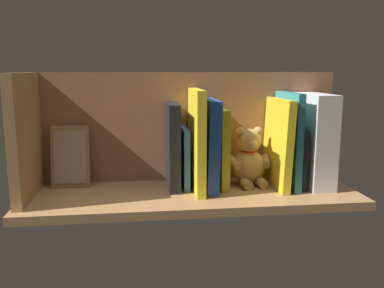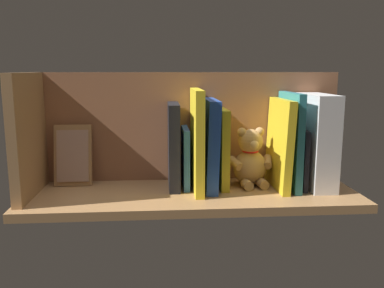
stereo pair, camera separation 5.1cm
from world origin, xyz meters
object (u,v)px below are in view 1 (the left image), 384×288
(dictionary_thick_white, at_px, (313,140))
(teddy_bear, at_px, (249,159))
(book_0, at_px, (295,156))
(picture_frame_leaning, at_px, (70,157))

(dictionary_thick_white, bearing_deg, teddy_bear, -7.38)
(book_0, xyz_separation_m, picture_frame_leaning, (0.62, -0.05, 0.00))
(book_0, distance_m, teddy_bear, 0.13)
(dictionary_thick_white, xyz_separation_m, teddy_bear, (0.18, -0.02, -0.06))
(dictionary_thick_white, bearing_deg, book_0, -12.39)
(dictionary_thick_white, xyz_separation_m, picture_frame_leaning, (0.67, -0.07, -0.04))
(dictionary_thick_white, height_order, book_0, dictionary_thick_white)
(dictionary_thick_white, relative_size, picture_frame_leaning, 1.50)
(teddy_bear, bearing_deg, book_0, 167.91)
(book_0, height_order, picture_frame_leaning, picture_frame_leaning)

